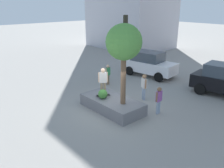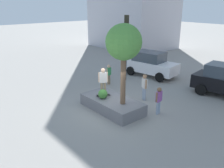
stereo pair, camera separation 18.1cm
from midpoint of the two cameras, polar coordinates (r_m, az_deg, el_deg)
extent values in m
plane|color=gray|center=(13.95, -0.30, -6.09)|extent=(120.00, 120.00, 0.00)
cube|color=slate|center=(13.77, -0.38, -4.88)|extent=(3.81, 1.87, 0.68)
cylinder|color=brown|center=(12.55, 2.32, 1.30)|extent=(0.28, 0.28, 2.85)
sphere|color=#4C8C3D|center=(12.10, 2.44, 10.06)|extent=(1.87, 1.87, 1.87)
sphere|color=#3D7A33|center=(13.60, -2.60, -2.42)|extent=(0.54, 0.54, 0.54)
cube|color=black|center=(14.02, -2.49, -2.66)|extent=(0.56, 0.81, 0.02)
sphere|color=beige|center=(14.16, -1.54, -2.59)|extent=(0.06, 0.06, 0.06)
sphere|color=beige|center=(14.01, -1.39, -2.83)|extent=(0.06, 0.06, 0.06)
sphere|color=beige|center=(14.07, -3.58, -2.76)|extent=(0.06, 0.06, 0.06)
sphere|color=beige|center=(13.92, -3.46, -3.01)|extent=(0.06, 0.06, 0.06)
cylinder|color=#847056|center=(13.87, -2.89, -1.16)|extent=(0.14, 0.14, 0.77)
cylinder|color=#847056|center=(13.89, -2.13, -1.13)|extent=(0.14, 0.14, 0.77)
cube|color=silver|center=(13.66, -2.56, 1.57)|extent=(0.39, 0.47, 0.61)
cylinder|color=#D8AD8C|center=(13.63, -3.52, 1.60)|extent=(0.09, 0.09, 0.57)
cylinder|color=#D8AD8C|center=(13.68, -1.60, 1.68)|extent=(0.09, 0.09, 0.57)
sphere|color=#D8AD8C|center=(13.53, -2.58, 3.31)|extent=(0.25, 0.25, 0.25)
cube|color=white|center=(20.24, 8.80, 4.22)|extent=(4.64, 2.49, 0.88)
cube|color=#38424C|center=(20.16, 8.38, 6.63)|extent=(2.69, 1.98, 0.80)
cylinder|color=black|center=(20.49, 13.47, 2.81)|extent=(0.78, 0.33, 0.75)
cylinder|color=black|center=(18.91, 10.88, 1.64)|extent=(0.78, 0.33, 0.75)
cylinder|color=black|center=(21.84, 6.88, 4.21)|extent=(0.78, 0.33, 0.75)
cylinder|color=black|center=(20.37, 3.97, 3.21)|extent=(0.78, 0.33, 0.75)
cylinder|color=black|center=(18.71, 22.23, 0.36)|extent=(0.79, 0.33, 0.76)
cylinder|color=black|center=(17.01, 20.13, -1.18)|extent=(0.79, 0.33, 0.76)
cylinder|color=black|center=(18.73, 2.85, 7.23)|extent=(0.12, 0.12, 4.19)
cube|color=black|center=(18.38, 2.98, 14.94)|extent=(0.33, 0.31, 0.85)
sphere|color=red|center=(18.49, 3.24, 15.72)|extent=(0.14, 0.14, 0.14)
sphere|color=gold|center=(18.51, 3.22, 14.85)|extent=(0.14, 0.14, 0.14)
sphere|color=green|center=(18.53, 3.20, 13.99)|extent=(0.14, 0.14, 0.14)
cylinder|color=#847056|center=(18.02, -1.12, 1.09)|extent=(0.13, 0.13, 0.74)
cylinder|color=#847056|center=(17.88, -1.45, 0.94)|extent=(0.13, 0.13, 0.74)
cube|color=#338C4C|center=(17.76, -1.30, 3.03)|extent=(0.27, 0.45, 0.58)
cylinder|color=#D8AD8C|center=(17.92, -0.89, 3.24)|extent=(0.09, 0.09, 0.54)
cylinder|color=#D8AD8C|center=(17.58, -1.72, 2.92)|extent=(0.09, 0.09, 0.54)
sphere|color=#D8AD8C|center=(17.65, -1.31, 4.31)|extent=(0.24, 0.24, 0.24)
cylinder|color=#8C9EB7|center=(15.35, 7.13, -2.20)|extent=(0.15, 0.15, 0.80)
cylinder|color=#8C9EB7|center=(15.19, 7.42, -2.45)|extent=(0.15, 0.15, 0.80)
cube|color=silver|center=(15.02, 7.39, 0.22)|extent=(0.49, 0.37, 0.63)
cylinder|color=#9E7251|center=(15.22, 7.04, 0.56)|extent=(0.10, 0.10, 0.59)
cylinder|color=#9E7251|center=(14.81, 7.75, 0.00)|extent=(0.10, 0.10, 0.59)
sphere|color=#9E7251|center=(14.89, 7.46, 1.85)|extent=(0.26, 0.26, 0.26)
cylinder|color=#8C9EB7|center=(13.46, 10.46, -5.65)|extent=(0.14, 0.14, 0.75)
cylinder|color=#8C9EB7|center=(13.61, 10.85, -5.41)|extent=(0.14, 0.14, 0.75)
cube|color=#8C4C99|center=(13.28, 10.83, -2.92)|extent=(0.23, 0.44, 0.58)
cylinder|color=brown|center=(13.09, 10.33, -3.13)|extent=(0.09, 0.09, 0.55)
cylinder|color=brown|center=(13.45, 11.32, -2.59)|extent=(0.09, 0.09, 0.55)
sphere|color=brown|center=(13.13, 10.94, -1.25)|extent=(0.24, 0.24, 0.24)
camera|label=1|loc=(0.09, -90.39, -0.13)|focal=38.03mm
camera|label=2|loc=(0.09, 89.61, 0.13)|focal=38.03mm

